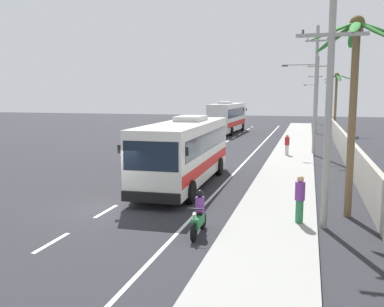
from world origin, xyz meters
The scene contains 15 objects.
ground_plane centered at (0.00, 0.00, 0.00)m, with size 160.00×160.00×0.00m, color #28282D.
sidewalk_kerb centered at (6.80, 10.00, 0.07)m, with size 3.20×90.00×0.14m, color #999993.
lane_markings centered at (2.32, 14.39, 0.00)m, with size 3.83×71.00×0.01m.
boundary_wall centered at (10.60, 14.00, 0.96)m, with size 0.24×60.00×1.91m, color #9E998E.
coach_bus_foreground centered at (1.68, 5.53, 1.88)m, with size 3.15×10.95×3.60m.
coach_bus_far_lane centered at (-1.68, 35.90, 2.03)m, with size 3.11×11.14×3.90m.
motorcycle_beside_bus centered at (4.43, -2.21, 0.64)m, with size 0.56×1.96×1.55m.
pedestrian_near_kerb centered at (6.42, 17.47, 0.96)m, with size 0.36×0.36×1.58m.
pedestrian_midwalk centered at (7.75, -0.36, 1.06)m, with size 0.36×0.36×1.75m.
utility_pole_nearest centered at (8.62, -0.33, 4.34)m, with size 2.40×0.24×8.29m.
utility_pole_mid centered at (8.31, 18.99, 5.28)m, with size 3.53×0.24×9.99m.
utility_pole_far centered at (8.84, 38.31, 4.85)m, with size 2.53×0.24×9.24m.
utility_pole_distant centered at (8.72, 57.63, 4.70)m, with size 3.02×0.24×8.81m.
palm_nearest centered at (9.62, 1.46, 5.64)m, with size 3.66×3.84×7.72m.
palm_second centered at (11.03, 38.79, 5.19)m, with size 3.74×3.98×7.32m.
Camera 1 is at (7.96, -16.11, 4.83)m, focal length 40.18 mm.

